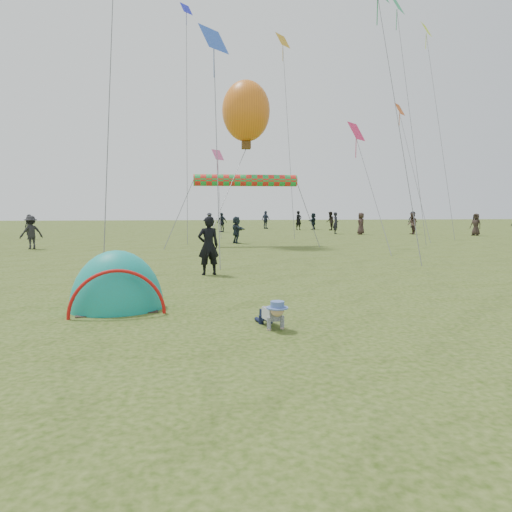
{
  "coord_description": "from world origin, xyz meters",
  "views": [
    {
      "loc": [
        -0.4,
        -7.88,
        2.09
      ],
      "look_at": [
        0.81,
        2.33,
        1.0
      ],
      "focal_mm": 32.0,
      "sensor_mm": 36.0,
      "label": 1
    }
  ],
  "objects": [
    {
      "name": "diamond_kite_3",
      "position": [
        12.02,
        21.18,
        14.89
      ],
      "size": [
        1.33,
        1.33,
        1.09
      ],
      "primitive_type": "plane",
      "rotation": [
        1.05,
        0.0,
        0.79
      ],
      "color": "#32AF6B"
    },
    {
      "name": "diamond_kite_6",
      "position": [
        13.17,
        22.89,
        8.82
      ],
      "size": [
        0.99,
        0.99,
        0.81
      ],
      "primitive_type": "plane",
      "rotation": [
        1.05,
        0.0,
        0.79
      ],
      "color": "#D4591F"
    },
    {
      "name": "crawling_toddler",
      "position": [
        0.81,
        -0.17,
        0.26
      ],
      "size": [
        0.63,
        0.78,
        0.52
      ],
      "primitive_type": null,
      "rotation": [
        0.0,
        0.0,
        0.26
      ],
      "color": "black",
      "rests_on": "ground"
    },
    {
      "name": "diamond_kite_0",
      "position": [
        7.77,
        15.98,
        6.11
      ],
      "size": [
        1.17,
        1.17,
        0.96
      ],
      "primitive_type": "plane",
      "rotation": [
        1.05,
        0.0,
        0.79
      ],
      "color": "#E32357"
    },
    {
      "name": "rainbow_tube_kite",
      "position": [
        2.01,
        17.39,
        3.59
      ],
      "size": [
        5.69,
        0.64,
        0.64
      ],
      "primitive_type": "cylinder",
      "rotation": [
        0.0,
        1.57,
        0.0
      ],
      "color": "red"
    },
    {
      "name": "diamond_kite_2",
      "position": [
        15.85,
        24.85,
        14.9
      ],
      "size": [
        1.15,
        1.15,
        0.94
      ],
      "primitive_type": "plane",
      "rotation": [
        1.05,
        0.0,
        0.79
      ],
      "color": "#D9FF20"
    },
    {
      "name": "crowd_person_6",
      "position": [
        8.66,
        34.49,
        0.9
      ],
      "size": [
        0.78,
        0.68,
        1.8
      ],
      "primitive_type": "imported",
      "rotation": [
        0.0,
        0.0,
        0.48
      ],
      "color": "black",
      "rests_on": "ground"
    },
    {
      "name": "crowd_person_3",
      "position": [
        -9.02,
        16.39,
        0.85
      ],
      "size": [
        1.26,
        1.13,
        1.69
      ],
      "primitive_type": "imported",
      "rotation": [
        0.0,
        0.0,
        3.73
      ],
      "color": "black",
      "rests_on": "ground"
    },
    {
      "name": "crowd_person_11",
      "position": [
        10.16,
        34.85,
        0.8
      ],
      "size": [
        1.23,
        1.48,
        1.6
      ],
      "primitive_type": "imported",
      "rotation": [
        0.0,
        0.0,
        4.1
      ],
      "color": "black",
      "rests_on": "ground"
    },
    {
      "name": "crowd_person_15",
      "position": [
        21.57,
        37.83,
        0.85
      ],
      "size": [
        1.22,
        0.87,
        1.71
      ],
      "primitive_type": "imported",
      "rotation": [
        0.0,
        0.0,
        0.23
      ],
      "color": "black",
      "rests_on": "ground"
    },
    {
      "name": "diamond_kite_1",
      "position": [
        5.75,
        27.11,
        14.5
      ],
      "size": [
        1.26,
        1.26,
        1.02
      ],
      "primitive_type": "plane",
      "rotation": [
        1.05,
        0.0,
        0.79
      ],
      "color": "gold"
    },
    {
      "name": "crowd_person_4",
      "position": [
        20.05,
        24.25,
        0.83
      ],
      "size": [
        0.85,
        0.97,
        1.66
      ],
      "primitive_type": "imported",
      "rotation": [
        0.0,
        0.0,
        5.21
      ],
      "color": "#2C211D",
      "rests_on": "ground"
    },
    {
      "name": "crowd_person_10",
      "position": [
        11.95,
        26.62,
        0.86
      ],
      "size": [
        0.76,
        0.96,
        1.71
      ],
      "primitive_type": "imported",
      "rotation": [
        0.0,
        0.0,
        4.43
      ],
      "color": "#332521",
      "rests_on": "ground"
    },
    {
      "name": "standing_adult",
      "position": [
        -0.21,
        6.31,
        0.92
      ],
      "size": [
        0.76,
        0.59,
        1.83
      ],
      "primitive_type": "imported",
      "rotation": [
        0.0,
        0.0,
        3.4
      ],
      "color": "black",
      "rests_on": "ground"
    },
    {
      "name": "balloon_kite",
      "position": [
        2.06,
        17.49,
        7.13
      ],
      "size": [
        2.61,
        2.61,
        3.65
      ],
      "primitive_type": null,
      "color": "orange"
    },
    {
      "name": "popup_tent",
      "position": [
        -2.16,
        1.7,
        0.0
      ],
      "size": [
        2.14,
        1.87,
        2.45
      ],
      "primitive_type": "ellipsoid",
      "rotation": [
        0.0,
        0.0,
        0.18
      ],
      "color": "#1B8473",
      "rests_on": "ground"
    },
    {
      "name": "crowd_person_1",
      "position": [
        11.39,
        33.33,
        0.87
      ],
      "size": [
        0.87,
        1.0,
        1.73
      ],
      "primitive_type": "imported",
      "rotation": [
        0.0,
        0.0,
        4.42
      ],
      "color": "black",
      "rests_on": "ground"
    },
    {
      "name": "crowd_person_8",
      "position": [
        1.29,
        31.34,
        0.84
      ],
      "size": [
        1.04,
        0.88,
        1.67
      ],
      "primitive_type": "imported",
      "rotation": [
        0.0,
        0.0,
        3.73
      ],
      "color": "black",
      "rests_on": "ground"
    },
    {
      "name": "crowd_person_9",
      "position": [
        0.31,
        36.8,
        0.8
      ],
      "size": [
        0.78,
        1.13,
        1.61
      ],
      "primitive_type": "imported",
      "rotation": [
        0.0,
        0.0,
        4.9
      ],
      "color": "#2C2C35",
      "rests_on": "ground"
    },
    {
      "name": "diamond_kite_10",
      "position": [
        -1.24,
        23.28,
        14.84
      ],
      "size": [
        0.84,
        0.84,
        0.69
      ],
      "primitive_type": "plane",
      "rotation": [
        1.05,
        0.0,
        0.79
      ],
      "color": "#2228D8"
    },
    {
      "name": "diamond_kite_5",
      "position": [
        0.87,
        28.12,
        6.16
      ],
      "size": [
        1.0,
        1.0,
        0.81
      ],
      "primitive_type": "plane",
      "rotation": [
        1.05,
        0.0,
        0.79
      ],
      "color": "#E35691"
    },
    {
      "name": "ground",
      "position": [
        0.0,
        0.0,
        0.0
      ],
      "size": [
        140.0,
        140.0,
        0.0
      ],
      "primitive_type": "plane",
      "color": "#213A0A"
    },
    {
      "name": "crowd_person_7",
      "position": [
        15.95,
        26.17,
        0.85
      ],
      "size": [
        0.77,
        0.92,
        1.7
      ],
      "primitive_type": "imported",
      "rotation": [
        0.0,
        0.0,
        4.55
      ],
      "color": "#45312C",
      "rests_on": "ground"
    },
    {
      "name": "crowd_person_5",
      "position": [
        1.6,
        18.85,
        0.79
      ],
      "size": [
        0.93,
        1.54,
        1.59
      ],
      "primitive_type": "imported",
      "rotation": [
        0.0,
        0.0,
        1.91
      ],
      "color": "#1F2B35",
      "rests_on": "ground"
    },
    {
      "name": "crowd_person_14",
      "position": [
        5.89,
        37.13,
        0.89
      ],
      "size": [
        0.96,
        1.1,
        1.78
      ],
      "primitive_type": "imported",
      "rotation": [
        0.0,
        0.0,
        2.2
      ],
      "color": "#262E43",
      "rests_on": "ground"
    },
    {
      "name": "crowd_person_0",
      "position": [
        10.22,
        27.61,
        0.87
      ],
      "size": [
        0.48,
        0.67,
        1.73
      ],
      "primitive_type": "imported",
      "rotation": [
        0.0,
        0.0,
        1.46
      ],
      "color": "black",
      "rests_on": "ground"
    },
    {
      "name": "diamond_kite_4",
      "position": [
        0.19,
        12.51,
        9.26
      ],
      "size": [
        1.34,
        1.34,
        1.1
      ],
      "primitive_type": "plane",
      "rotation": [
        1.05,
        0.0,
        0.79
      ],
      "color": "blue"
    },
    {
      "name": "crowd_person_12",
      "position": [
        -11.74,
        23.8,
        0.83
      ],
      "size": [
        0.67,
        0.51,
        1.66
      ],
      "primitive_type": "imported",
      "rotation": [
        0.0,
        0.0,
        6.08
      ],
      "color": "#232228",
      "rests_on": "ground"
    }
  ]
}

